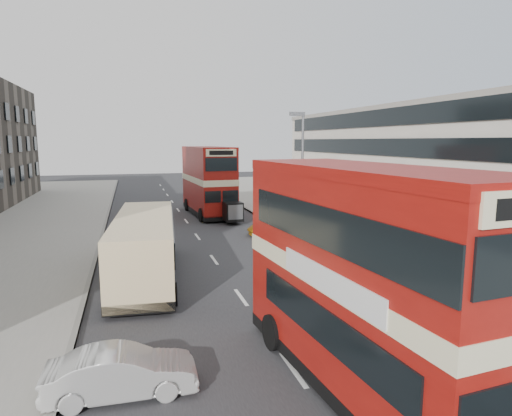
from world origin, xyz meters
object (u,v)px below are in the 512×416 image
object	(u,v)px
bus_second	(208,181)
coach	(145,245)
street_lamp	(301,165)
cyclist	(264,223)
pedestrian_far	(270,197)
pedestrian_near	(347,230)
car_right_b	(277,227)
car_left_front	(122,373)
car_right_a	(308,242)
bus_main	(367,279)

from	to	relation	value
bus_second	coach	distance (m)	17.87
street_lamp	cyclist	xyz separation A→B (m)	(-1.91, 2.07, -4.09)
street_lamp	bus_second	world-z (taller)	street_lamp
street_lamp	pedestrian_far	world-z (taller)	street_lamp
pedestrian_near	car_right_b	bearing A→B (deg)	-100.51
coach	cyclist	world-z (taller)	coach
cyclist	car_right_b	bearing A→B (deg)	-64.64
car_left_front	car_right_a	world-z (taller)	car_right_a
street_lamp	pedestrian_near	size ratio (longest dim) A/B	4.07
pedestrian_near	cyclist	xyz separation A→B (m)	(-3.35, 5.83, -0.46)
bus_second	car_right_a	bearing A→B (deg)	98.30
bus_main	pedestrian_far	world-z (taller)	bus_main
bus_second	car_right_b	distance (m)	10.31
car_right_a	car_right_b	size ratio (longest dim) A/B	1.13
car_right_b	bus_main	bearing A→B (deg)	-7.48
coach	cyclist	xyz separation A→B (m)	(8.24, 8.29, -0.89)
bus_main	cyclist	xyz separation A→B (m)	(3.19, 19.39, -2.22)
coach	cyclist	bearing A→B (deg)	49.83
bus_second	pedestrian_near	bearing A→B (deg)	108.08
coach	car_left_front	xyz separation A→B (m)	(-0.92, -9.77, -0.97)
pedestrian_near	pedestrian_far	distance (m)	17.02
pedestrian_far	cyclist	xyz separation A→B (m)	(-4.00, -11.17, -0.34)
car_left_front	pedestrian_far	world-z (taller)	pedestrian_far
bus_main	car_left_front	world-z (taller)	bus_main
car_right_a	coach	bearing A→B (deg)	-84.28
car_right_b	pedestrian_far	world-z (taller)	pedestrian_far
pedestrian_far	cyclist	world-z (taller)	cyclist
bus_main	car_right_b	size ratio (longest dim) A/B	2.54
cyclist	bus_main	bearing A→B (deg)	-103.72
bus_second	cyclist	size ratio (longest dim) A/B	4.93
coach	pedestrian_far	size ratio (longest dim) A/B	5.86
street_lamp	car_left_front	distance (m)	19.90
car_left_front	car_right_b	size ratio (longest dim) A/B	0.93
car_right_a	cyclist	xyz separation A→B (m)	(-0.76, 6.22, 0.04)
coach	car_right_b	bearing A→B (deg)	43.88
car_right_b	pedestrian_near	xyz separation A→B (m)	(2.75, -4.77, 0.60)
street_lamp	car_right_a	bearing A→B (deg)	-105.46
pedestrian_near	cyclist	world-z (taller)	pedestrian_near
car_left_front	car_right_a	distance (m)	15.45
pedestrian_far	coach	bearing A→B (deg)	-134.98
bus_second	pedestrian_far	world-z (taller)	bus_second
car_right_a	car_left_front	bearing A→B (deg)	-47.18
car_left_front	bus_main	bearing A→B (deg)	-101.05
bus_second	cyclist	distance (m)	9.12
street_lamp	bus_main	world-z (taller)	street_lamp
car_right_b	cyclist	xyz separation A→B (m)	(-0.61, 1.07, 0.14)
car_right_b	pedestrian_far	xyz separation A→B (m)	(3.39, 12.24, 0.48)
coach	pedestrian_far	xyz separation A→B (m)	(12.24, 19.46, -0.55)
car_left_front	pedestrian_near	world-z (taller)	pedestrian_near
bus_second	car_right_b	size ratio (longest dim) A/B	2.58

